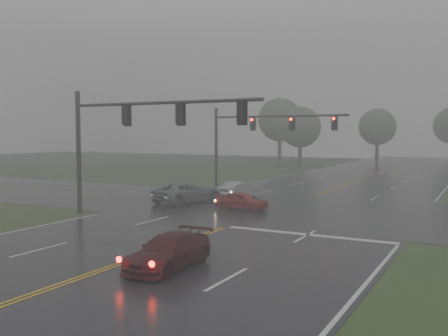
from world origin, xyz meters
The scene contains 12 objects.
main_road centered at (0.00, 20.00, 0.00)m, with size 18.00×160.00×0.02m, color black.
cross_street centered at (0.00, 22.00, 0.00)m, with size 120.00×14.00×0.02m, color black.
stop_bar centered at (4.50, 14.40, 0.00)m, with size 8.50×0.50×0.01m, color silver.
sedan_maroon centered at (1.95, 6.25, 0.00)m, with size 1.72×4.24×1.23m, color #400B10.
sedan_red centered at (-1.87, 20.05, 0.00)m, with size 1.38×3.43×1.17m, color #9C190E.
sedan_silver centered at (-4.45, 25.15, 0.00)m, with size 1.36×3.91×1.29m, color #9FA0A6.
car_grey centered at (-6.79, 21.23, 0.00)m, with size 2.43×5.27×1.46m, color slate.
signal_gantry_near centered at (-6.40, 14.18, 5.25)m, with size 12.55×0.33×7.52m.
signal_gantry_far centered at (-6.41, 31.57, 5.09)m, with size 12.39×0.37×7.27m.
tree_nw_a centered at (-12.63, 61.21, 5.83)m, with size 6.04×6.04×8.87m.
tree_n_mid centered at (-4.95, 78.16, 6.00)m, with size 6.21×6.21×9.12m.
tree_nw_b centered at (-20.26, 72.23, 7.26)m, with size 7.52×7.52×11.04m.
Camera 1 is at (12.25, -8.61, 4.95)m, focal length 40.00 mm.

